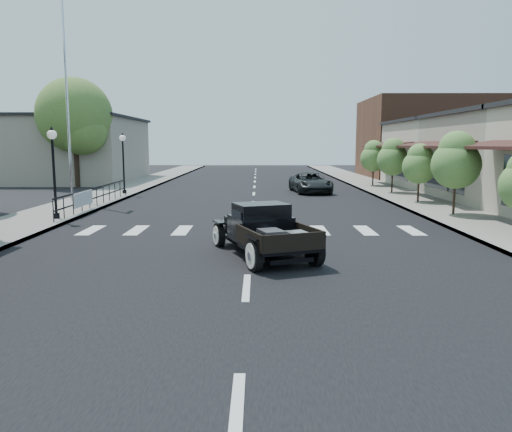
{
  "coord_description": "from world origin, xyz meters",
  "views": [
    {
      "loc": [
        0.23,
        -13.16,
        3.0
      ],
      "look_at": [
        0.19,
        0.74,
        1.0
      ],
      "focal_mm": 35.0,
      "sensor_mm": 36.0,
      "label": 1
    }
  ],
  "objects": [
    {
      "name": "far_building_right",
      "position": [
        15.5,
        32.0,
        3.5
      ],
      "size": [
        11.0,
        10.0,
        7.0
      ],
      "primitive_type": "cube",
      "color": "brown",
      "rests_on": "ground"
    },
    {
      "name": "small_tree_b",
      "position": [
        8.3,
        7.2,
        1.79
      ],
      "size": [
        1.96,
        1.96,
        3.27
      ],
      "primitive_type": null,
      "color": "#517D39",
      "rests_on": "sidewalk_right"
    },
    {
      "name": "lamp_post_b",
      "position": [
        -7.6,
        6.0,
        1.91
      ],
      "size": [
        0.36,
        0.36,
        3.52
      ],
      "primitive_type": null,
      "color": "black",
      "rests_on": "sidewalk_left"
    },
    {
      "name": "hotrod_pickup",
      "position": [
        0.39,
        0.0,
        0.73
      ],
      "size": [
        3.32,
        4.63,
        1.46
      ],
      "primitive_type": null,
      "rotation": [
        0.0,
        0.0,
        0.36
      ],
      "color": "black",
      "rests_on": "ground"
    },
    {
      "name": "small_tree_d",
      "position": [
        8.3,
        16.73,
        1.71
      ],
      "size": [
        1.87,
        1.87,
        3.12
      ],
      "primitive_type": null,
      "color": "#517D39",
      "rests_on": "sidewalk_right"
    },
    {
      "name": "second_car",
      "position": [
        3.52,
        17.81,
        0.63
      ],
      "size": [
        2.58,
        4.73,
        1.26
      ],
      "primitive_type": "imported",
      "rotation": [
        0.0,
        0.0,
        0.11
      ],
      "color": "black",
      "rests_on": "ground"
    },
    {
      "name": "ground",
      "position": [
        0.0,
        0.0,
        0.0
      ],
      "size": [
        120.0,
        120.0,
        0.0
      ],
      "primitive_type": "plane",
      "color": "black",
      "rests_on": "ground"
    },
    {
      "name": "small_tree_c",
      "position": [
        8.3,
        11.8,
        1.55
      ],
      "size": [
        1.68,
        1.68,
        2.79
      ],
      "primitive_type": null,
      "color": "#517D39",
      "rests_on": "sidewalk_right"
    },
    {
      "name": "road_markings",
      "position": [
        0.0,
        10.0,
        0.0
      ],
      "size": [
        12.0,
        60.0,
        0.06
      ],
      "primitive_type": null,
      "color": "silver",
      "rests_on": "ground"
    },
    {
      "name": "flagpole",
      "position": [
        -9.2,
        12.0,
        5.67
      ],
      "size": [
        0.12,
        0.12,
        11.04
      ],
      "primitive_type": "cylinder",
      "color": "silver",
      "rests_on": "sidewalk_left"
    },
    {
      "name": "sidewalk_left",
      "position": [
        -8.5,
        15.0,
        0.07
      ],
      "size": [
        3.0,
        80.0,
        0.15
      ],
      "primitive_type": "cube",
      "color": "gray",
      "rests_on": "ground"
    },
    {
      "name": "big_tree_far",
      "position": [
        -12.5,
        22.0,
        3.8
      ],
      "size": [
        5.17,
        5.17,
        7.6
      ],
      "primitive_type": null,
      "color": "#4D6E2F",
      "rests_on": "ground"
    },
    {
      "name": "lamp_post_c",
      "position": [
        -7.6,
        16.0,
        1.91
      ],
      "size": [
        0.36,
        0.36,
        3.52
      ],
      "primitive_type": null,
      "color": "black",
      "rests_on": "sidewalk_left"
    },
    {
      "name": "low_building_left",
      "position": [
        -15.0,
        28.0,
        2.5
      ],
      "size": [
        10.0,
        12.0,
        5.0
      ],
      "primitive_type": "cube",
      "color": "gray",
      "rests_on": "ground"
    },
    {
      "name": "sidewalk_right",
      "position": [
        8.5,
        15.0,
        0.07
      ],
      "size": [
        3.0,
        80.0,
        0.15
      ],
      "primitive_type": "cube",
      "color": "gray",
      "rests_on": "ground"
    },
    {
      "name": "banner",
      "position": [
        -7.22,
        8.0,
        0.45
      ],
      "size": [
        0.04,
        2.2,
        0.6
      ],
      "primitive_type": null,
      "color": "silver",
      "rests_on": "sidewalk_left"
    },
    {
      "name": "railing",
      "position": [
        -7.3,
        10.0,
        0.65
      ],
      "size": [
        0.08,
        10.0,
        1.0
      ],
      "primitive_type": null,
      "color": "black",
      "rests_on": "sidewalk_left"
    },
    {
      "name": "road",
      "position": [
        0.0,
        15.0,
        0.01
      ],
      "size": [
        14.0,
        80.0,
        0.02
      ],
      "primitive_type": "cube",
      "color": "black",
      "rests_on": "ground"
    },
    {
      "name": "small_tree_e",
      "position": [
        8.3,
        21.74,
        1.66
      ],
      "size": [
        1.81,
        1.81,
        3.02
      ],
      "primitive_type": null,
      "color": "#517D39",
      "rests_on": "sidewalk_right"
    },
    {
      "name": "storefront_far",
      "position": [
        15.0,
        22.0,
        2.25
      ],
      "size": [
        10.0,
        9.0,
        4.5
      ],
      "primitive_type": "cube",
      "color": "#BBB49E",
      "rests_on": "ground"
    }
  ]
}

